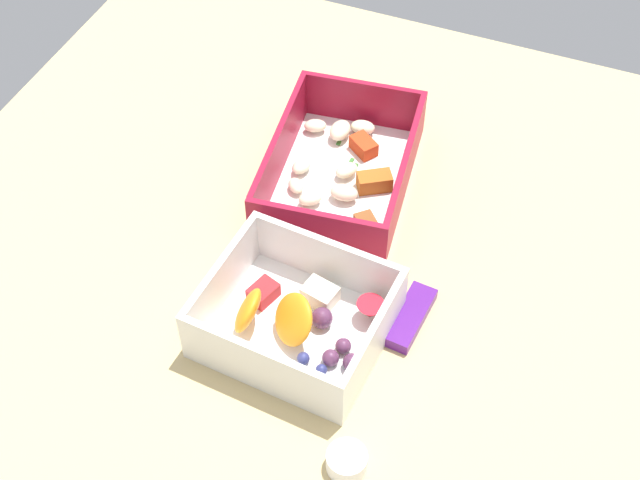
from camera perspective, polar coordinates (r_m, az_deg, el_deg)
table_surface at (r=83.06cm, az=-0.57°, el=-2.06°), size 80.00×80.00×2.00cm
pasta_container at (r=87.86cm, az=1.32°, el=4.43°), size 20.96×15.70×5.88cm
fruit_bowl at (r=76.05cm, az=-1.50°, el=-5.13°), size 14.22×16.06×5.81cm
candy_bar at (r=78.32cm, az=5.89°, el=-5.01°), size 7.18×2.98×1.20cm
paper_cup_liner at (r=70.50cm, az=1.75°, el=-14.18°), size 3.26×3.26×1.79cm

